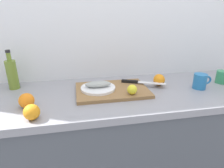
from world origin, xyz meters
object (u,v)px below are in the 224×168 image
object	(u,v)px
white_plate	(98,88)
coffee_mug_1	(200,81)
coffee_mug_0	(222,77)
cutting_board	(112,90)
fish_fillet	(98,84)
chef_knife	(138,82)
orange_0	(32,112)
olive_oil_bottle	(12,74)
lemon_0	(132,90)

from	to	relation	value
white_plate	coffee_mug_1	size ratio (longest dim) A/B	1.73
coffee_mug_0	coffee_mug_1	world-z (taller)	coffee_mug_1
white_plate	coffee_mug_1	world-z (taller)	coffee_mug_1
cutting_board	coffee_mug_1	size ratio (longest dim) A/B	3.60
coffee_mug_0	coffee_mug_1	distance (m)	0.22
white_plate	coffee_mug_0	distance (m)	0.87
fish_fillet	chef_knife	bearing A→B (deg)	10.90
white_plate	coffee_mug_0	xyz separation A→B (m)	(0.87, -0.00, 0.02)
coffee_mug_0	fish_fillet	bearing A→B (deg)	179.99
fish_fillet	coffee_mug_0	xyz separation A→B (m)	(0.87, -0.00, -0.01)
white_plate	fish_fillet	distance (m)	0.03
coffee_mug_0	orange_0	size ratio (longest dim) A/B	1.62
cutting_board	olive_oil_bottle	distance (m)	0.64
orange_0	coffee_mug_1	bearing A→B (deg)	11.06
fish_fillet	chef_knife	xyz separation A→B (m)	(0.27, 0.05, -0.02)
olive_oil_bottle	white_plate	bearing A→B (deg)	-17.68
white_plate	chef_knife	bearing A→B (deg)	10.90
lemon_0	white_plate	bearing A→B (deg)	148.60
lemon_0	coffee_mug_0	world-z (taller)	coffee_mug_0
chef_knife	lemon_0	distance (m)	0.19
white_plate	lemon_0	size ratio (longest dim) A/B	3.71
cutting_board	fish_fillet	world-z (taller)	fish_fillet
fish_fillet	olive_oil_bottle	world-z (taller)	olive_oil_bottle
chef_knife	olive_oil_bottle	size ratio (longest dim) A/B	1.11
olive_oil_bottle	coffee_mug_1	world-z (taller)	olive_oil_bottle
olive_oil_bottle	orange_0	xyz separation A→B (m)	(0.19, -0.42, -0.06)
white_plate	coffee_mug_0	size ratio (longest dim) A/B	1.77
cutting_board	coffee_mug_0	xyz separation A→B (m)	(0.78, 0.01, 0.03)
olive_oil_bottle	coffee_mug_1	xyz separation A→B (m)	(1.17, -0.23, -0.05)
orange_0	coffee_mug_0	bearing A→B (deg)	11.97
chef_knife	lemon_0	world-z (taller)	lemon_0
white_plate	orange_0	distance (m)	0.42
orange_0	chef_knife	bearing A→B (deg)	26.88
cutting_board	olive_oil_bottle	world-z (taller)	olive_oil_bottle
chef_knife	olive_oil_bottle	xyz separation A→B (m)	(-0.79, 0.11, 0.07)
chef_knife	olive_oil_bottle	bearing A→B (deg)	-164.63
fish_fillet	lemon_0	size ratio (longest dim) A/B	2.78
olive_oil_bottle	coffee_mug_1	bearing A→B (deg)	-11.03
olive_oil_bottle	coffee_mug_1	distance (m)	1.20
olive_oil_bottle	coffee_mug_0	xyz separation A→B (m)	(1.39, -0.17, -0.06)
chef_knife	coffee_mug_0	bearing A→B (deg)	18.57
cutting_board	orange_0	bearing A→B (deg)	-149.41
olive_oil_bottle	coffee_mug_1	size ratio (longest dim) A/B	2.05
coffee_mug_0	orange_0	world-z (taller)	coffee_mug_0
coffee_mug_0	orange_0	distance (m)	1.23
cutting_board	olive_oil_bottle	bearing A→B (deg)	164.13
cutting_board	coffee_mug_0	distance (m)	0.78
fish_fillet	lemon_0	world-z (taller)	lemon_0
chef_knife	coffee_mug_0	size ratio (longest dim) A/B	2.33
olive_oil_bottle	coffee_mug_0	bearing A→B (deg)	-6.85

